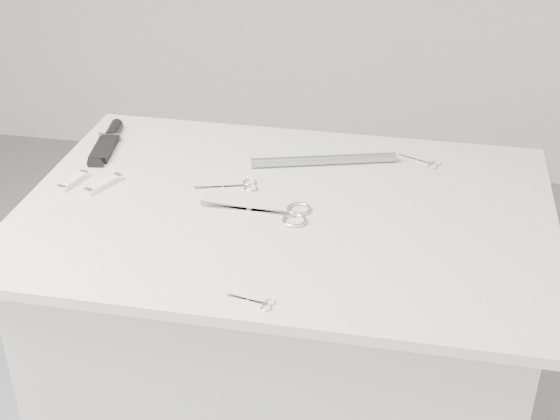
% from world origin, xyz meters
% --- Properties ---
extents(plinth, '(0.90, 0.60, 0.90)m').
position_xyz_m(plinth, '(0.00, 0.00, 0.45)').
color(plinth, '#B3B3B1').
rests_on(plinth, ground).
extents(display_board, '(1.00, 0.70, 0.02)m').
position_xyz_m(display_board, '(0.00, 0.00, 0.91)').
color(display_board, beige).
rests_on(display_board, plinth).
extents(large_shears, '(0.20, 0.09, 0.01)m').
position_xyz_m(large_shears, '(-0.01, -0.03, 0.92)').
color(large_shears, silver).
rests_on(large_shears, display_board).
extents(embroidery_scissors_a, '(0.12, 0.07, 0.00)m').
position_xyz_m(embroidery_scissors_a, '(-0.11, 0.06, 0.92)').
color(embroidery_scissors_a, silver).
rests_on(embroidery_scissors_a, display_board).
extents(embroidery_scissors_b, '(0.09, 0.06, 0.00)m').
position_xyz_m(embroidery_scissors_b, '(0.25, 0.24, 0.92)').
color(embroidery_scissors_b, silver).
rests_on(embroidery_scissors_b, display_board).
extents(tiny_scissors, '(0.08, 0.03, 0.00)m').
position_xyz_m(tiny_scissors, '(0.01, -0.30, 0.92)').
color(tiny_scissors, silver).
rests_on(tiny_scissors, display_board).
extents(sheathed_knife, '(0.06, 0.19, 0.02)m').
position_xyz_m(sheathed_knife, '(-0.43, 0.20, 0.93)').
color(sheathed_knife, black).
rests_on(sheathed_knife, display_board).
extents(pocket_knife_a, '(0.05, 0.09, 0.01)m').
position_xyz_m(pocket_knife_a, '(-0.37, 0.01, 0.93)').
color(pocket_knife_a, beige).
rests_on(pocket_knife_a, display_board).
extents(pocket_knife_b, '(0.04, 0.08, 0.01)m').
position_xyz_m(pocket_knife_b, '(-0.43, 0.01, 0.93)').
color(pocket_knife_b, beige).
rests_on(pocket_knife_b, display_board).
extents(metal_rail, '(0.30, 0.11, 0.02)m').
position_xyz_m(metal_rail, '(0.04, 0.19, 0.93)').
color(metal_rail, gray).
rests_on(metal_rail, display_board).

